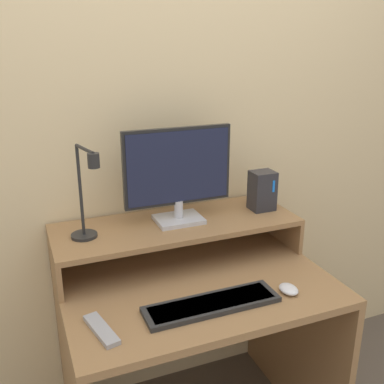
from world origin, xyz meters
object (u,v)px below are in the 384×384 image
at_px(router_dock, 262,191).
at_px(remote_control, 101,330).
at_px(mouse, 289,289).
at_px(desk_lamp, 86,200).
at_px(monitor, 178,173).
at_px(keyboard, 212,304).

xyz_separation_m(router_dock, remote_control, (-0.80, -0.39, -0.24)).
bearing_deg(mouse, router_dock, 73.67).
xyz_separation_m(desk_lamp, mouse, (0.64, -0.37, -0.31)).
relative_size(mouse, remote_control, 0.44).
bearing_deg(mouse, remote_control, 177.94).
bearing_deg(desk_lamp, router_dock, 3.63).
relative_size(monitor, router_dock, 2.58).
bearing_deg(mouse, desk_lamp, 150.10).
distance_m(mouse, remote_control, 0.68).
xyz_separation_m(mouse, remote_control, (-0.68, 0.02, -0.01)).
relative_size(desk_lamp, remote_control, 1.91).
xyz_separation_m(router_dock, mouse, (-0.12, -0.42, -0.23)).
bearing_deg(desk_lamp, mouse, -29.90).
height_order(keyboard, remote_control, keyboard).
bearing_deg(desk_lamp, monitor, 8.49).
height_order(router_dock, remote_control, router_dock).
bearing_deg(remote_control, mouse, -2.06).
relative_size(monitor, keyboard, 0.94).
relative_size(router_dock, mouse, 2.08).
xyz_separation_m(desk_lamp, remote_control, (-0.03, -0.34, -0.31)).
bearing_deg(keyboard, desk_lamp, 134.86).
bearing_deg(mouse, monitor, 122.00).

